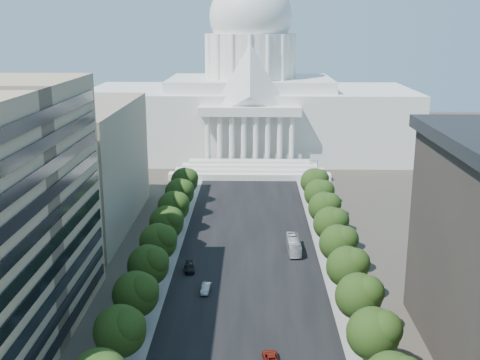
# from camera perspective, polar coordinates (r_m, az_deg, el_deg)

# --- Properties ---
(road_asphalt) EXTENTS (30.00, 260.00, 0.01)m
(road_asphalt) POSITION_cam_1_polar(r_m,az_deg,el_deg) (139.84, 0.79, -5.73)
(road_asphalt) COLOR black
(road_asphalt) RESTS_ON ground
(sidewalk_left) EXTENTS (8.00, 260.00, 0.02)m
(sidewalk_left) POSITION_cam_1_polar(r_m,az_deg,el_deg) (141.22, -6.98, -5.63)
(sidewalk_left) COLOR gray
(sidewalk_left) RESTS_ON ground
(sidewalk_right) EXTENTS (8.00, 260.00, 0.02)m
(sidewalk_right) POSITION_cam_1_polar(r_m,az_deg,el_deg) (141.02, 8.57, -5.72)
(sidewalk_right) COLOR gray
(sidewalk_right) RESTS_ON ground
(capitol) EXTENTS (120.00, 56.00, 73.00)m
(capitol) POSITION_cam_1_polar(r_m,az_deg,el_deg) (227.79, 0.97, 7.42)
(capitol) COLOR white
(capitol) RESTS_ON ground
(office_block_left_far) EXTENTS (38.00, 52.00, 30.00)m
(office_block_left_far) POSITION_cam_1_polar(r_m,az_deg,el_deg) (153.01, -17.45, 1.25)
(office_block_left_far) COLOR gray
(office_block_left_far) RESTS_ON ground
(tree_l_c) EXTENTS (7.79, 7.60, 9.97)m
(tree_l_c) POSITION_cam_1_polar(r_m,az_deg,el_deg) (89.63, -11.15, -13.76)
(tree_l_c) COLOR #33261C
(tree_l_c) RESTS_ON ground
(tree_l_d) EXTENTS (7.79, 7.60, 9.97)m
(tree_l_d) POSITION_cam_1_polar(r_m,az_deg,el_deg) (100.12, -9.70, -10.53)
(tree_l_d) COLOR #33261C
(tree_l_d) RESTS_ON ground
(tree_l_e) EXTENTS (7.79, 7.60, 9.97)m
(tree_l_e) POSITION_cam_1_polar(r_m,az_deg,el_deg) (110.91, -8.56, -7.91)
(tree_l_e) COLOR #33261C
(tree_l_e) RESTS_ON ground
(tree_l_f) EXTENTS (7.79, 7.60, 9.97)m
(tree_l_f) POSITION_cam_1_polar(r_m,az_deg,el_deg) (121.93, -7.63, -5.75)
(tree_l_f) COLOR #33261C
(tree_l_f) RESTS_ON ground
(tree_l_g) EXTENTS (7.79, 7.60, 9.97)m
(tree_l_g) POSITION_cam_1_polar(r_m,az_deg,el_deg) (133.11, -6.86, -3.96)
(tree_l_g) COLOR #33261C
(tree_l_g) RESTS_ON ground
(tree_l_h) EXTENTS (7.79, 7.60, 9.97)m
(tree_l_h) POSITION_cam_1_polar(r_m,az_deg,el_deg) (144.43, -6.21, -2.44)
(tree_l_h) COLOR #33261C
(tree_l_h) RESTS_ON ground
(tree_l_i) EXTENTS (7.79, 7.60, 9.97)m
(tree_l_i) POSITION_cam_1_polar(r_m,az_deg,el_deg) (155.85, -5.66, -1.15)
(tree_l_i) COLOR #33261C
(tree_l_i) RESTS_ON ground
(tree_l_j) EXTENTS (7.79, 7.60, 9.97)m
(tree_l_j) POSITION_cam_1_polar(r_m,az_deg,el_deg) (167.35, -5.19, -0.03)
(tree_l_j) COLOR #33261C
(tree_l_j) RESTS_ON ground
(tree_r_c) EXTENTS (7.79, 7.60, 9.97)m
(tree_r_c) POSITION_cam_1_polar(r_m,az_deg,el_deg) (89.48, 12.75, -13.91)
(tree_r_c) COLOR #33261C
(tree_r_c) RESTS_ON ground
(tree_r_d) EXTENTS (7.79, 7.60, 9.97)m
(tree_r_d) POSITION_cam_1_polar(r_m,az_deg,el_deg) (99.98, 11.39, -10.65)
(tree_r_d) COLOR #33261C
(tree_r_d) RESTS_ON ground
(tree_r_e) EXTENTS (7.79, 7.60, 9.97)m
(tree_r_e) POSITION_cam_1_polar(r_m,az_deg,el_deg) (110.78, 10.32, -8.01)
(tree_r_e) COLOR #33261C
(tree_r_e) RESTS_ON ground
(tree_r_f) EXTENTS (7.79, 7.60, 9.97)m
(tree_r_f) POSITION_cam_1_polar(r_m,az_deg,el_deg) (121.81, 9.45, -5.85)
(tree_r_f) COLOR #33261C
(tree_r_f) RESTS_ON ground
(tree_r_g) EXTENTS (7.79, 7.60, 9.97)m
(tree_r_g) POSITION_cam_1_polar(r_m,az_deg,el_deg) (133.01, 8.73, -4.04)
(tree_r_g) COLOR #33261C
(tree_r_g) RESTS_ON ground
(tree_r_h) EXTENTS (7.79, 7.60, 9.97)m
(tree_r_h) POSITION_cam_1_polar(r_m,az_deg,el_deg) (144.34, 8.12, -2.52)
(tree_r_h) COLOR #33261C
(tree_r_h) RESTS_ON ground
(tree_r_i) EXTENTS (7.79, 7.60, 9.97)m
(tree_r_i) POSITION_cam_1_polar(r_m,az_deg,el_deg) (155.76, 7.61, -1.22)
(tree_r_i) COLOR #33261C
(tree_r_i) RESTS_ON ground
(tree_r_j) EXTENTS (7.79, 7.60, 9.97)m
(tree_r_j) POSITION_cam_1_polar(r_m,az_deg,el_deg) (167.27, 7.16, -0.09)
(tree_r_j) COLOR #33261C
(tree_r_j) RESTS_ON ground
(streetlight_b) EXTENTS (2.61, 0.44, 9.00)m
(streetlight_b) POSITION_cam_1_polar(r_m,az_deg,el_deg) (89.41, 13.84, -14.46)
(streetlight_b) COLOR gray
(streetlight_b) RESTS_ON ground
(streetlight_c) EXTENTS (2.61, 0.44, 9.00)m
(streetlight_c) POSITION_cam_1_polar(r_m,az_deg,el_deg) (111.46, 11.09, -8.26)
(streetlight_c) COLOR gray
(streetlight_c) RESTS_ON ground
(streetlight_d) EXTENTS (2.61, 0.44, 9.00)m
(streetlight_d) POSITION_cam_1_polar(r_m,az_deg,el_deg) (134.55, 9.32, -4.13)
(streetlight_d) COLOR gray
(streetlight_d) RESTS_ON ground
(streetlight_e) EXTENTS (2.61, 0.44, 9.00)m
(streetlight_e) POSITION_cam_1_polar(r_m,az_deg,el_deg) (158.21, 8.08, -1.22)
(streetlight_e) COLOR gray
(streetlight_e) RESTS_ON ground
(streetlight_f) EXTENTS (2.61, 0.44, 9.00)m
(streetlight_f) POSITION_cam_1_polar(r_m,az_deg,el_deg) (182.24, 7.17, 0.93)
(streetlight_f) COLOR gray
(streetlight_f) RESTS_ON ground
(car_silver) EXTENTS (1.87, 4.53, 1.46)m
(car_silver) POSITION_cam_1_polar(r_m,az_deg,el_deg) (114.09, -3.26, -10.23)
(car_silver) COLOR #94979B
(car_silver) RESTS_ON ground
(car_red) EXTENTS (2.73, 5.02, 1.34)m
(car_red) POSITION_cam_1_polar(r_m,az_deg,el_deg) (92.96, 2.94, -16.47)
(car_red) COLOR maroon
(car_red) RESTS_ON ground
(car_dark_b) EXTENTS (2.56, 5.09, 1.42)m
(car_dark_b) POSITION_cam_1_polar(r_m,az_deg,el_deg) (123.34, -4.82, -8.30)
(car_dark_b) COLOR black
(car_dark_b) RESTS_ON ground
(city_bus) EXTENTS (2.70, 10.79, 2.99)m
(city_bus) POSITION_cam_1_polar(r_m,az_deg,el_deg) (133.31, 5.12, -6.14)
(city_bus) COLOR silver
(city_bus) RESTS_ON ground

